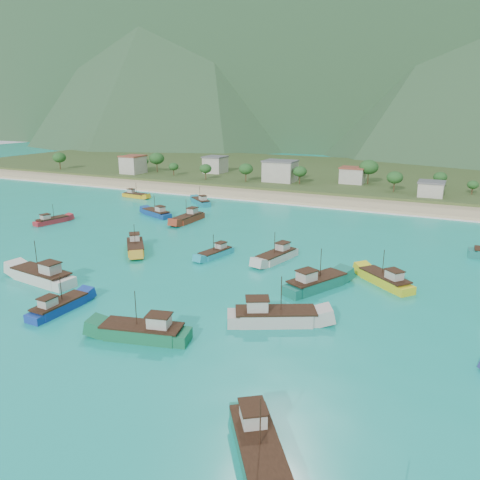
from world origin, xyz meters
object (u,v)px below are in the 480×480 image
at_px(boat_6, 258,448).
at_px(boat_25, 201,202).
at_px(boat_14, 144,333).
at_px(boat_27, 316,284).
at_px(boat_19, 188,219).
at_px(boat_22, 42,277).
at_px(boat_8, 135,247).
at_px(boat_10, 52,221).
at_px(boat_3, 135,196).
at_px(boat_13, 216,254).
at_px(boat_18, 385,281).
at_px(boat_5, 277,257).
at_px(boat_11, 59,307).
at_px(boat_21, 274,317).
at_px(boat_4, 157,214).

relative_size(boat_6, boat_25, 1.19).
height_order(boat_14, boat_27, boat_27).
xyz_separation_m(boat_6, boat_19, (-49.72, 70.03, -0.04)).
distance_m(boat_14, boat_22, 29.25).
xyz_separation_m(boat_8, boat_22, (-3.10, -21.30, 0.24)).
bearing_deg(boat_10, boat_3, 106.55).
bearing_deg(boat_19, boat_8, 99.71).
bearing_deg(boat_13, boat_14, 116.15).
bearing_deg(boat_18, boat_14, -177.02).
bearing_deg(boat_5, boat_11, 74.27).
bearing_deg(boat_21, boat_19, -164.53).
bearing_deg(boat_4, boat_19, -76.57).
relative_size(boat_5, boat_21, 0.87).
relative_size(boat_5, boat_18, 1.08).
distance_m(boat_18, boat_22, 57.93).
height_order(boat_4, boat_6, boat_6).
bearing_deg(boat_4, boat_14, -124.46).
distance_m(boat_3, boat_21, 100.58).
height_order(boat_22, boat_27, boat_22).
relative_size(boat_8, boat_18, 1.00).
distance_m(boat_8, boat_11, 30.07).
bearing_deg(boat_13, boat_19, -35.18).
xyz_separation_m(boat_5, boat_18, (21.08, -4.33, 0.02)).
relative_size(boat_13, boat_27, 0.72).
bearing_deg(boat_4, boat_22, -145.24).
relative_size(boat_14, boat_22, 0.92).
bearing_deg(boat_19, boat_14, 118.54).
bearing_deg(boat_25, boat_3, 129.18).
bearing_deg(boat_3, boat_11, 36.92).
relative_size(boat_13, boat_14, 0.73).
xyz_separation_m(boat_4, boat_8, (14.58, -28.27, 0.05)).
xyz_separation_m(boat_11, boat_14, (16.31, -1.50, 0.23)).
bearing_deg(boat_4, boat_11, -136.37).
bearing_deg(boat_27, boat_8, -159.27).
height_order(boat_4, boat_14, boat_14).
bearing_deg(boat_19, boat_18, 157.76).
bearing_deg(boat_11, boat_19, 103.98).
relative_size(boat_21, boat_22, 0.96).
bearing_deg(boat_8, boat_3, -91.74).
bearing_deg(boat_13, boat_25, -43.66).
height_order(boat_14, boat_25, boat_14).
distance_m(boat_8, boat_25, 49.11).
bearing_deg(boat_27, boat_3, 172.71).
xyz_separation_m(boat_4, boat_10, (-19.58, -18.16, -0.14)).
height_order(boat_8, boat_21, boat_21).
distance_m(boat_8, boat_19, 26.89).
relative_size(boat_3, boat_14, 0.76).
xyz_separation_m(boat_4, boat_18, (64.34, -25.84, 0.06)).
distance_m(boat_19, boat_21, 61.94).
bearing_deg(boat_18, boat_13, 127.67).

